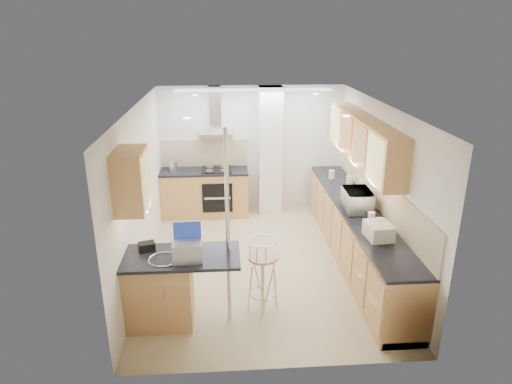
{
  "coord_description": "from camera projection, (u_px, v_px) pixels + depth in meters",
  "views": [
    {
      "loc": [
        -0.55,
        -6.43,
        3.55
      ],
      "look_at": [
        -0.07,
        0.2,
        1.13
      ],
      "focal_mm": 32.0,
      "sensor_mm": 36.0,
      "label": 1
    }
  ],
  "objects": [
    {
      "name": "kettle",
      "position": [
        173.0,
        165.0,
        8.8
      ],
      "size": [
        0.16,
        0.16,
        0.22
      ],
      "primitive_type": "cylinder",
      "color": "silver",
      "rests_on": "back_counter"
    },
    {
      "name": "jar_c",
      "position": [
        379.0,
        226.0,
        6.13
      ],
      "size": [
        0.18,
        0.18,
        0.21
      ],
      "primitive_type": "cylinder",
      "rotation": [
        0.0,
        0.0,
        -0.41
      ],
      "color": "#BEB698",
      "rests_on": "right_counter"
    },
    {
      "name": "jar_d",
      "position": [
        371.0,
        216.0,
        6.56
      ],
      "size": [
        0.13,
        0.13,
        0.12
      ],
      "primitive_type": "cylinder",
      "rotation": [
        0.0,
        0.0,
        -0.43
      ],
      "color": "white",
      "rests_on": "right_counter"
    },
    {
      "name": "peninsula",
      "position": [
        181.0,
        289.0,
        5.68
      ],
      "size": [
        1.47,
        0.72,
        0.94
      ],
      "color": "tan",
      "rests_on": "ground"
    },
    {
      "name": "laptop",
      "position": [
        187.0,
        251.0,
        5.38
      ],
      "size": [
        0.36,
        0.27,
        0.24
      ],
      "primitive_type": "cube",
      "rotation": [
        0.0,
        0.0,
        0.05
      ],
      "color": "#9A9BA1",
      "rests_on": "peninsula"
    },
    {
      "name": "bread_bin",
      "position": [
        378.0,
        231.0,
        6.0
      ],
      "size": [
        0.34,
        0.41,
        0.2
      ],
      "primitive_type": "cube",
      "rotation": [
        0.0,
        0.0,
        0.08
      ],
      "color": "beige",
      "rests_on": "right_counter"
    },
    {
      "name": "bar_stool_near",
      "position": [
        166.0,
        293.0,
        5.58
      ],
      "size": [
        0.52,
        0.52,
        0.97
      ],
      "primitive_type": null,
      "rotation": [
        0.0,
        0.0,
        0.43
      ],
      "color": "tan",
      "rests_on": "ground"
    },
    {
      "name": "room_shell",
      "position": [
        280.0,
        163.0,
        7.13
      ],
      "size": [
        3.64,
        4.84,
        2.51
      ],
      "color": "silver",
      "rests_on": "ground"
    },
    {
      "name": "bag",
      "position": [
        147.0,
        247.0,
        5.63
      ],
      "size": [
        0.23,
        0.2,
        0.11
      ],
      "primitive_type": "cube",
      "rotation": [
        0.0,
        0.0,
        0.31
      ],
      "color": "black",
      "rests_on": "peninsula"
    },
    {
      "name": "bar_stool_end",
      "position": [
        263.0,
        275.0,
        5.94
      ],
      "size": [
        0.56,
        0.56,
        1.01
      ],
      "primitive_type": null,
      "rotation": [
        0.0,
        0.0,
        1.07
      ],
      "color": "tan",
      "rests_on": "ground"
    },
    {
      "name": "right_counter",
      "position": [
        356.0,
        234.0,
        7.22
      ],
      "size": [
        0.63,
        4.4,
        0.92
      ],
      "color": "tan",
      "rests_on": "ground"
    },
    {
      "name": "microwave",
      "position": [
        357.0,
        200.0,
        6.89
      ],
      "size": [
        0.4,
        0.58,
        0.32
      ],
      "primitive_type": "imported",
      "rotation": [
        0.0,
        0.0,
        1.55
      ],
      "color": "white",
      "rests_on": "right_counter"
    },
    {
      "name": "jar_b",
      "position": [
        332.0,
        175.0,
        8.36
      ],
      "size": [
        0.12,
        0.12,
        0.15
      ],
      "primitive_type": "cylinder",
      "rotation": [
        0.0,
        0.0,
        -0.05
      ],
      "color": "beige",
      "rests_on": "right_counter"
    },
    {
      "name": "ground",
      "position": [
        261.0,
        263.0,
        7.28
      ],
      "size": [
        4.8,
        4.8,
        0.0
      ],
      "primitive_type": "plane",
      "color": "tan",
      "rests_on": "ground"
    },
    {
      "name": "back_counter",
      "position": [
        205.0,
        192.0,
        9.03
      ],
      "size": [
        1.7,
        0.63,
        0.92
      ],
      "color": "tan",
      "rests_on": "ground"
    },
    {
      "name": "jar_a",
      "position": [
        350.0,
        180.0,
        8.03
      ],
      "size": [
        0.13,
        0.13,
        0.16
      ],
      "primitive_type": "cylinder",
      "rotation": [
        0.0,
        0.0,
        -0.11
      ],
      "color": "beige",
      "rests_on": "right_counter"
    }
  ]
}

